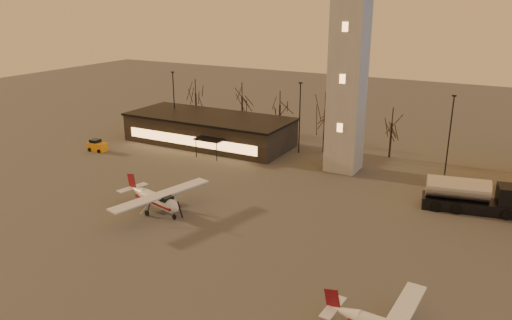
{
  "coord_description": "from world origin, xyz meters",
  "views": [
    {
      "loc": [
        19.37,
        -29.14,
        21.14
      ],
      "look_at": [
        -3.57,
        13.0,
        5.55
      ],
      "focal_mm": 35.0,
      "sensor_mm": 36.0,
      "label": 1
    }
  ],
  "objects_px": {
    "cessna_rear": "(160,203)",
    "terminal": "(209,129)",
    "fuel_truck": "(470,198)",
    "service_cart": "(97,147)",
    "control_tower": "(350,40)"
  },
  "relations": [
    {
      "from": "cessna_rear",
      "to": "service_cart",
      "type": "xyz_separation_m",
      "value": [
        -22.09,
        13.11,
        -0.46
      ]
    },
    {
      "from": "terminal",
      "to": "cessna_rear",
      "type": "xyz_separation_m",
      "value": [
        10.03,
        -24.29,
        -1.05
      ]
    },
    {
      "from": "fuel_truck",
      "to": "service_cart",
      "type": "bearing_deg",
      "value": 172.35
    },
    {
      "from": "service_cart",
      "to": "cessna_rear",
      "type": "bearing_deg",
      "value": -32.12
    },
    {
      "from": "cessna_rear",
      "to": "terminal",
      "type": "bearing_deg",
      "value": 126.17
    },
    {
      "from": "fuel_truck",
      "to": "service_cart",
      "type": "xyz_separation_m",
      "value": [
        -50.02,
        -2.85,
        -0.73
      ]
    },
    {
      "from": "control_tower",
      "to": "cessna_rear",
      "type": "height_order",
      "value": "control_tower"
    },
    {
      "from": "terminal",
      "to": "service_cart",
      "type": "xyz_separation_m",
      "value": [
        -12.06,
        -11.18,
        -1.51
      ]
    },
    {
      "from": "control_tower",
      "to": "cessna_rear",
      "type": "xyz_separation_m",
      "value": [
        -11.97,
        -22.31,
        -15.22
      ]
    },
    {
      "from": "cessna_rear",
      "to": "control_tower",
      "type": "bearing_deg",
      "value": 75.53
    },
    {
      "from": "terminal",
      "to": "fuel_truck",
      "type": "bearing_deg",
      "value": -12.39
    },
    {
      "from": "terminal",
      "to": "cessna_rear",
      "type": "height_order",
      "value": "terminal"
    },
    {
      "from": "terminal",
      "to": "fuel_truck",
      "type": "height_order",
      "value": "terminal"
    },
    {
      "from": "control_tower",
      "to": "service_cart",
      "type": "xyz_separation_m",
      "value": [
        -34.05,
        -9.2,
        -15.68
      ]
    },
    {
      "from": "control_tower",
      "to": "terminal",
      "type": "bearing_deg",
      "value": 174.85
    }
  ]
}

